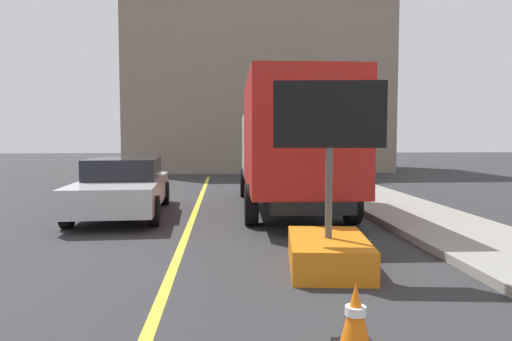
# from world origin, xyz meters

# --- Properties ---
(lane_center_stripe) EXTENTS (0.14, 36.00, 0.01)m
(lane_center_stripe) POSITION_xyz_m (0.00, 6.00, 0.00)
(lane_center_stripe) COLOR yellow
(lane_center_stripe) RESTS_ON ground
(arrow_board_trailer) EXTENTS (1.60, 1.91, 2.70)m
(arrow_board_trailer) POSITION_xyz_m (2.24, 7.78, 0.48)
(arrow_board_trailer) COLOR orange
(arrow_board_trailer) RESTS_ON ground
(box_truck) EXTENTS (2.58, 7.78, 3.29)m
(box_truck) POSITION_xyz_m (2.47, 13.35, 1.79)
(box_truck) COLOR black
(box_truck) RESTS_ON ground
(pickup_car) EXTENTS (2.22, 5.06, 1.38)m
(pickup_car) POSITION_xyz_m (-1.74, 12.94, 0.70)
(pickup_car) COLOR silver
(pickup_car) RESTS_ON ground
(highway_guide_sign) EXTENTS (2.79, 0.18, 5.00)m
(highway_guide_sign) POSITION_xyz_m (4.36, 22.54, 3.42)
(highway_guide_sign) COLOR gray
(highway_guide_sign) RESTS_ON ground
(far_building_block) EXTENTS (14.45, 7.76, 9.99)m
(far_building_block) POSITION_xyz_m (2.70, 29.66, 5.00)
(far_building_block) COLOR gray
(far_building_block) RESTS_ON ground
(traffic_cone_mid_lane) EXTENTS (0.36, 0.36, 0.61)m
(traffic_cone_mid_lane) POSITION_xyz_m (1.91, 5.19, 0.30)
(traffic_cone_mid_lane) COLOR black
(traffic_cone_mid_lane) RESTS_ON ground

